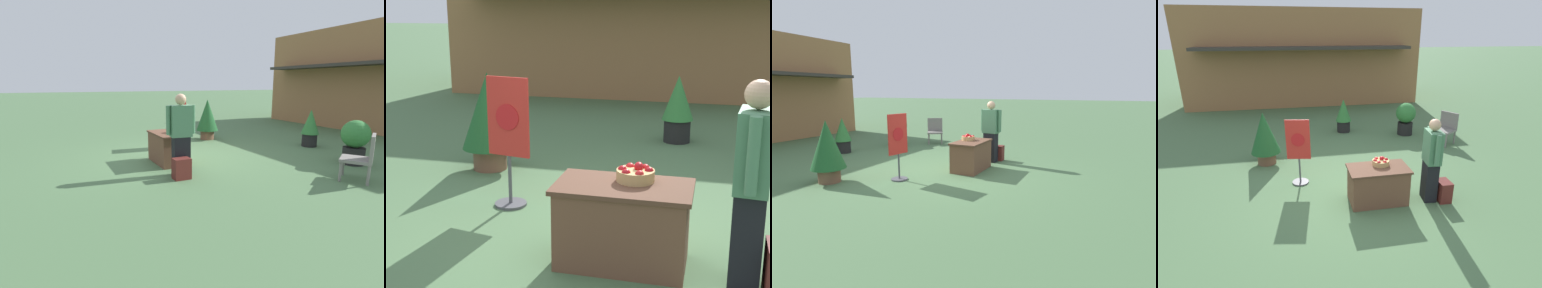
# 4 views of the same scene
# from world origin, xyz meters

# --- Properties ---
(ground_plane) EXTENTS (120.00, 120.00, 0.00)m
(ground_plane) POSITION_xyz_m (0.00, 0.00, 0.00)
(ground_plane) COLOR #4C7047
(storefront_building) EXTENTS (10.21, 5.11, 4.11)m
(storefront_building) POSITION_xyz_m (-0.48, 9.80, 2.06)
(storefront_building) COLOR #9E6B42
(storefront_building) RESTS_ON ground_plane
(display_table) EXTENTS (1.17, 0.67, 0.72)m
(display_table) POSITION_xyz_m (0.37, -0.54, 0.36)
(display_table) COLOR brown
(display_table) RESTS_ON ground_plane
(apple_basket) EXTENTS (0.33, 0.33, 0.16)m
(apple_basket) POSITION_xyz_m (0.45, -0.42, 0.79)
(apple_basket) COLOR tan
(apple_basket) RESTS_ON display_table
(person_visitor) EXTENTS (0.30, 0.61, 1.66)m
(person_visitor) POSITION_xyz_m (1.39, -0.66, 0.85)
(person_visitor) COLOR black
(person_visitor) RESTS_ON ground_plane
(backpack) EXTENTS (0.24, 0.34, 0.42)m
(backpack) POSITION_xyz_m (1.65, -0.77, 0.21)
(backpack) COLOR maroon
(backpack) RESTS_ON ground_plane
(poster_board) EXTENTS (0.51, 0.36, 1.45)m
(poster_board) POSITION_xyz_m (-1.10, 0.53, 0.77)
(poster_board) COLOR #4C4C51
(poster_board) RESTS_ON ground_plane
(patio_chair) EXTENTS (0.76, 0.76, 0.92)m
(patio_chair) POSITION_xyz_m (3.30, 2.29, 0.50)
(patio_chair) COLOR gray
(patio_chair) RESTS_ON ground_plane
(potted_plant_near_right) EXTENTS (0.64, 0.64, 1.04)m
(potted_plant_near_right) POSITION_xyz_m (2.40, 3.30, 0.58)
(potted_plant_near_right) COLOR black
(potted_plant_near_right) RESTS_ON ground_plane
(potted_plant_far_right) EXTENTS (0.73, 0.73, 1.33)m
(potted_plant_far_right) POSITION_xyz_m (-1.89, 1.77, 0.75)
(potted_plant_far_right) COLOR brown
(potted_plant_far_right) RESTS_ON ground_plane
(potted_plant_far_left) EXTENTS (0.51, 0.51, 1.10)m
(potted_plant_far_left) POSITION_xyz_m (0.48, 3.95, 0.59)
(potted_plant_far_left) COLOR black
(potted_plant_far_left) RESTS_ON ground_plane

